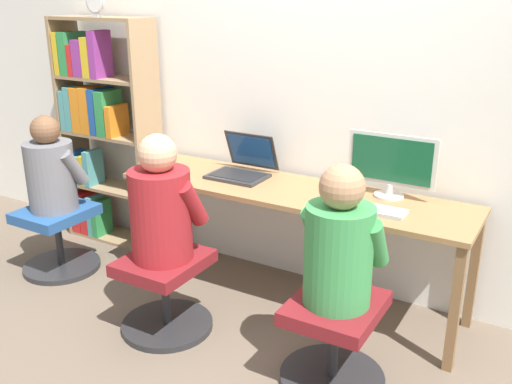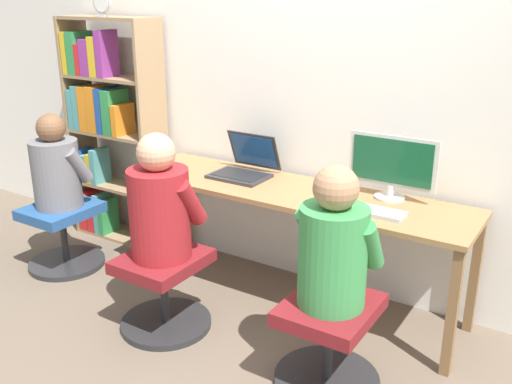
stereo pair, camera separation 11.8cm
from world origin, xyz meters
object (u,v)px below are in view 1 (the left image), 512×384
person_at_laptop (161,206)px  bookshelf (97,128)px  person_at_monitor (339,245)px  laptop (242,167)px  keyboard (369,208)px  office_chair_left (334,338)px  office_chair_right (165,290)px  desktop_monitor (391,164)px  person_near_shelf (51,170)px  desk_clock (95,3)px  office_chair_side (58,236)px

person_at_laptop → bookshelf: bookshelf is taller
person_at_monitor → laptop: bearing=143.8°
keyboard → office_chair_left: keyboard is taller
person_at_monitor → bookshelf: bookshelf is taller
person_at_laptop → keyboard: bearing=29.7°
office_chair_left → person_at_laptop: bearing=-178.1°
laptop → bookshelf: bearing=178.1°
laptop → office_chair_right: bearing=-94.5°
desktop_monitor → office_chair_right: bearing=-140.2°
desktop_monitor → person_near_shelf: bearing=-163.9°
keyboard → office_chair_left: bearing=-85.3°
keyboard → bookshelf: (-2.22, 0.23, 0.14)m
laptop → person_at_laptop: person_at_laptop is taller
keyboard → person_near_shelf: (-2.09, -0.34, -0.02)m
desktop_monitor → person_at_laptop: 1.30m
desk_clock → person_near_shelf: 1.17m
office_chair_left → desk_clock: bearing=161.8°
keyboard → desk_clock: 2.31m
keyboard → person_near_shelf: 2.12m
office_chair_left → person_near_shelf: size_ratio=0.82×
office_chair_right → office_chair_side: same height
keyboard → office_chair_right: 1.23m
office_chair_right → bookshelf: bearing=147.7°
person_at_laptop → desktop_monitor: bearing=39.6°
person_near_shelf → person_at_laptop: bearing=-11.0°
person_at_laptop → person_near_shelf: person_at_laptop is taller
keyboard → person_at_laptop: (-0.97, -0.55, 0.01)m
laptop → person_near_shelf: size_ratio=0.56×
keyboard → desk_clock: desk_clock is taller
desktop_monitor → person_at_monitor: (0.02, -0.79, -0.18)m
laptop → keyboard: 0.93m
person_at_monitor → keyboard: bearing=94.8°
keyboard → office_chair_right: (-0.97, -0.56, -0.50)m
keyboard → office_chair_side: (-2.09, -0.34, -0.50)m
office_chair_left → office_chair_right: (-1.02, -0.04, 0.00)m
desktop_monitor → person_at_laptop: bearing=-140.4°
keyboard → person_at_monitor: bearing=-85.2°
person_at_laptop → office_chair_right: bearing=-90.0°
person_at_laptop → desk_clock: (-1.09, 0.72, 1.02)m
bookshelf → office_chair_side: bearing=-77.3°
person_at_laptop → bookshelf: size_ratio=0.42×
keyboard → office_chair_left: 0.72m
office_chair_left → office_chair_side: same height
desktop_monitor → person_near_shelf: 2.21m
bookshelf → office_chair_side: bookshelf is taller
office_chair_left → office_chair_side: bearing=175.2°
laptop → office_chair_left: 1.31m
office_chair_side → bookshelf: bearing=102.7°
keyboard → person_at_monitor: person_at_monitor is taller
person_at_laptop → office_chair_side: (-1.12, 0.21, -0.51)m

